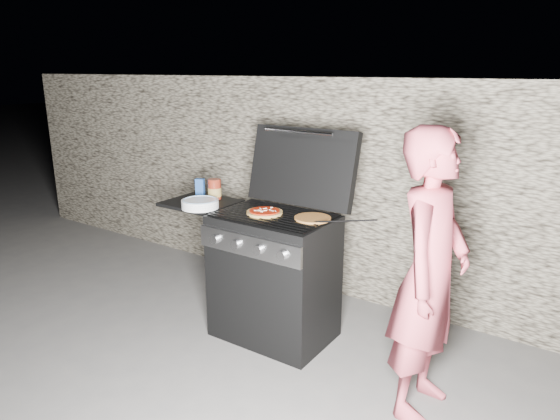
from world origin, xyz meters
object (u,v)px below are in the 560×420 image
Objects in this scene: gas_grill at (246,269)px; sauce_jar at (215,189)px; pizza_topped at (265,212)px; person at (430,276)px.

sauce_jar reaches higher than gas_grill.
gas_grill is 0.51m from pizza_topped.
person is at bearing -9.42° from sauce_jar.
person is at bearing -7.18° from gas_grill.
person reaches higher than pizza_topped.
person reaches higher than gas_grill.
person is (1.39, -0.17, 0.34)m from gas_grill.
pizza_topped is at bearing -13.83° from sauce_jar.
gas_grill is at bearing 173.38° from pizza_topped.
gas_grill is 1.44m from person.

